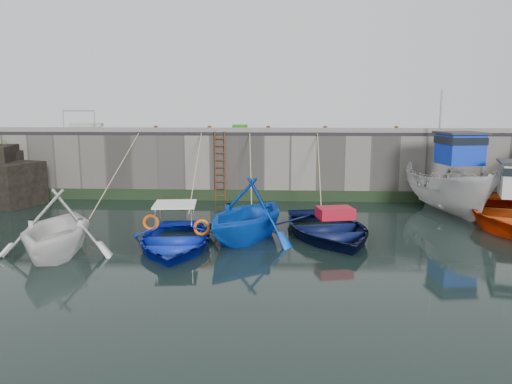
{
  "coord_description": "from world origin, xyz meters",
  "views": [
    {
      "loc": [
        0.8,
        -12.71,
        4.29
      ],
      "look_at": [
        -0.11,
        5.38,
        1.2
      ],
      "focal_mm": 35.0,
      "sensor_mm": 36.0,
      "label": 1
    }
  ],
  "objects_px": {
    "boat_near_blue": "(174,247)",
    "bollard_a": "(156,129)",
    "boat_near_navy": "(327,236)",
    "ladder": "(220,167)",
    "boat_far_white": "(450,187)",
    "bollard_c": "(268,129)",
    "bollard_b": "(210,129)",
    "boat_near_blacktrim": "(247,239)",
    "bollard_d": "(325,129)",
    "bollard_e": "(396,129)",
    "boat_near_white": "(58,254)",
    "fish_crate": "(240,128)"
  },
  "relations": [
    {
      "from": "boat_near_blue",
      "to": "bollard_a",
      "type": "bearing_deg",
      "value": 100.61
    },
    {
      "from": "boat_near_navy",
      "to": "bollard_a",
      "type": "distance_m",
      "value": 10.39
    },
    {
      "from": "ladder",
      "to": "boat_far_white",
      "type": "relative_size",
      "value": 0.49
    },
    {
      "from": "ladder",
      "to": "boat_far_white",
      "type": "xyz_separation_m",
      "value": [
        9.79,
        -1.94,
        -0.57
      ]
    },
    {
      "from": "bollard_a",
      "to": "bollard_c",
      "type": "relative_size",
      "value": 1.0
    },
    {
      "from": "bollard_b",
      "to": "boat_near_blacktrim",
      "type": "bearing_deg",
      "value": -72.57
    },
    {
      "from": "boat_near_navy",
      "to": "bollard_c",
      "type": "distance_m",
      "value": 7.65
    },
    {
      "from": "boat_far_white",
      "to": "bollard_b",
      "type": "relative_size",
      "value": 23.18
    },
    {
      "from": "bollard_d",
      "to": "bollard_a",
      "type": "bearing_deg",
      "value": 180.0
    },
    {
      "from": "boat_near_blacktrim",
      "to": "bollard_a",
      "type": "height_order",
      "value": "bollard_a"
    },
    {
      "from": "ladder",
      "to": "bollard_c",
      "type": "relative_size",
      "value": 11.43
    },
    {
      "from": "boat_near_navy",
      "to": "bollard_d",
      "type": "distance_m",
      "value": 7.35
    },
    {
      "from": "boat_near_navy",
      "to": "bollard_e",
      "type": "bearing_deg",
      "value": 48.32
    },
    {
      "from": "bollard_a",
      "to": "bollard_b",
      "type": "height_order",
      "value": "same"
    },
    {
      "from": "boat_far_white",
      "to": "bollard_c",
      "type": "relative_size",
      "value": 23.18
    },
    {
      "from": "bollard_a",
      "to": "bollard_e",
      "type": "relative_size",
      "value": 1.0
    },
    {
      "from": "boat_near_white",
      "to": "boat_near_navy",
      "type": "distance_m",
      "value": 8.51
    },
    {
      "from": "ladder",
      "to": "boat_near_blacktrim",
      "type": "distance_m",
      "value": 7.08
    },
    {
      "from": "boat_near_blacktrim",
      "to": "bollard_e",
      "type": "height_order",
      "value": "bollard_e"
    },
    {
      "from": "boat_far_white",
      "to": "boat_near_blacktrim",
      "type": "bearing_deg",
      "value": -158.66
    },
    {
      "from": "boat_near_blue",
      "to": "fish_crate",
      "type": "bearing_deg",
      "value": 74.22
    },
    {
      "from": "boat_far_white",
      "to": "bollard_e",
      "type": "bearing_deg",
      "value": 119.2
    },
    {
      "from": "boat_near_white",
      "to": "fish_crate",
      "type": "height_order",
      "value": "fish_crate"
    },
    {
      "from": "boat_far_white",
      "to": "bollard_c",
      "type": "distance_m",
      "value": 8.25
    },
    {
      "from": "boat_near_blue",
      "to": "boat_far_white",
      "type": "relative_size",
      "value": 0.72
    },
    {
      "from": "boat_near_navy",
      "to": "bollard_b",
      "type": "height_order",
      "value": "bollard_b"
    },
    {
      "from": "boat_near_white",
      "to": "bollard_c",
      "type": "height_order",
      "value": "bollard_c"
    },
    {
      "from": "boat_near_blue",
      "to": "boat_near_navy",
      "type": "distance_m",
      "value": 5.09
    },
    {
      "from": "boat_near_blacktrim",
      "to": "boat_near_white",
      "type": "bearing_deg",
      "value": -134.9
    },
    {
      "from": "boat_near_blacktrim",
      "to": "fish_crate",
      "type": "xyz_separation_m",
      "value": [
        -0.83,
        7.38,
        3.32
      ]
    },
    {
      "from": "boat_near_white",
      "to": "boat_near_blacktrim",
      "type": "xyz_separation_m",
      "value": [
        5.47,
        2.04,
        0.0
      ]
    },
    {
      "from": "bollard_e",
      "to": "boat_far_white",
      "type": "bearing_deg",
      "value": -51.75
    },
    {
      "from": "boat_near_blue",
      "to": "bollard_a",
      "type": "xyz_separation_m",
      "value": [
        -2.5,
        8.09,
        3.3
      ]
    },
    {
      "from": "boat_far_white",
      "to": "ladder",
      "type": "bearing_deg",
      "value": 159.74
    },
    {
      "from": "boat_near_blue",
      "to": "bollard_d",
      "type": "height_order",
      "value": "bollard_d"
    },
    {
      "from": "boat_near_navy",
      "to": "bollard_e",
      "type": "height_order",
      "value": "bollard_e"
    },
    {
      "from": "boat_near_blue",
      "to": "bollard_c",
      "type": "xyz_separation_m",
      "value": [
        2.7,
        8.09,
        3.3
      ]
    },
    {
      "from": "boat_far_white",
      "to": "bollard_c",
      "type": "bearing_deg",
      "value": 154.27
    },
    {
      "from": "boat_near_blue",
      "to": "boat_near_white",
      "type": "bearing_deg",
      "value": -170.07
    },
    {
      "from": "boat_near_blue",
      "to": "bollard_b",
      "type": "relative_size",
      "value": 16.67
    },
    {
      "from": "ladder",
      "to": "boat_far_white",
      "type": "bearing_deg",
      "value": -11.21
    },
    {
      "from": "bollard_c",
      "to": "boat_near_blue",
      "type": "bearing_deg",
      "value": -108.42
    },
    {
      "from": "boat_near_blacktrim",
      "to": "bollard_b",
      "type": "height_order",
      "value": "bollard_b"
    },
    {
      "from": "ladder",
      "to": "fish_crate",
      "type": "distance_m",
      "value": 2.06
    },
    {
      "from": "boat_far_white",
      "to": "fish_crate",
      "type": "height_order",
      "value": "boat_far_white"
    },
    {
      "from": "boat_near_white",
      "to": "bollard_b",
      "type": "xyz_separation_m",
      "value": [
        3.27,
        9.06,
        3.3
      ]
    },
    {
      "from": "boat_near_blue",
      "to": "bollard_b",
      "type": "distance_m",
      "value": 8.74
    },
    {
      "from": "fish_crate",
      "to": "boat_far_white",
      "type": "bearing_deg",
      "value": 4.39
    },
    {
      "from": "bollard_b",
      "to": "bollard_e",
      "type": "xyz_separation_m",
      "value": [
        8.5,
        0.0,
        0.0
      ]
    },
    {
      "from": "boat_near_blacktrim",
      "to": "bollard_d",
      "type": "distance_m",
      "value": 8.35
    }
  ]
}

